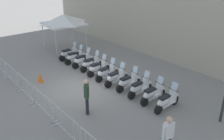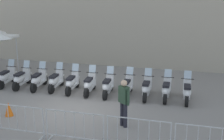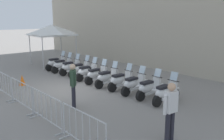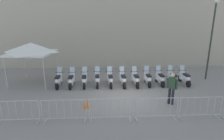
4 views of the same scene
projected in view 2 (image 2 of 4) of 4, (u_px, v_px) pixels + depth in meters
name	position (u px, v px, depth m)	size (l,w,h in m)	color
ground_plane	(75.00, 109.00, 12.46)	(120.00, 120.00, 0.00)	gray
motorcycle_0	(6.00, 77.00, 15.20)	(0.59, 1.72, 1.24)	black
motorcycle_1	(22.00, 79.00, 14.95)	(0.56, 1.73, 1.24)	black
motorcycle_2	(38.00, 80.00, 14.77)	(0.61, 1.72, 1.24)	black
motorcycle_3	(56.00, 81.00, 14.63)	(0.59, 1.72, 1.24)	black
motorcycle_4	(72.00, 83.00, 14.33)	(0.60, 1.72, 1.24)	black
motorcycle_5	(90.00, 84.00, 14.09)	(0.62, 1.72, 1.24)	black
motorcycle_6	(108.00, 86.00, 13.87)	(0.60, 1.72, 1.24)	black
motorcycle_7	(127.00, 87.00, 13.77)	(0.56, 1.73, 1.24)	black
motorcycle_8	(146.00, 88.00, 13.55)	(0.58, 1.72, 1.24)	black
motorcycle_9	(166.00, 90.00, 13.36)	(0.56, 1.73, 1.24)	black
motorcycle_10	(187.00, 92.00, 13.12)	(0.59, 1.72, 1.24)	black
barrier_segment_2	(17.00, 121.00, 10.18)	(1.95, 0.59, 1.07)	#B2B5B7
barrier_segment_3	(75.00, 128.00, 9.68)	(1.95, 0.59, 1.07)	#B2B5B7
barrier_segment_4	(138.00, 135.00, 9.18)	(1.95, 0.59, 1.07)	#B2B5B7
officer_mid_plaza	(124.00, 100.00, 10.69)	(0.48, 0.38, 1.73)	#23232D
traffic_cone	(9.00, 109.00, 11.76)	(0.32, 0.32, 0.55)	orange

